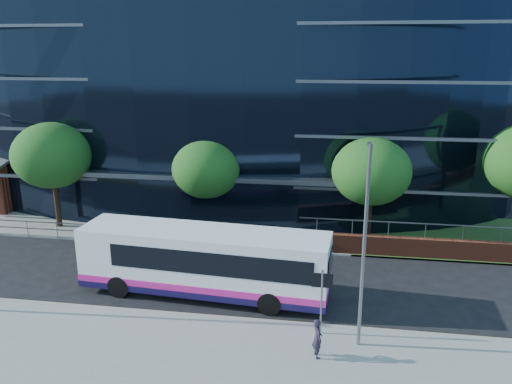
% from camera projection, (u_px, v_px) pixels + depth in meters
% --- Properties ---
extents(ground, '(200.00, 200.00, 0.00)m').
position_uv_depth(ground, '(222.00, 309.00, 22.68)').
color(ground, black).
rests_on(ground, ground).
extents(pavement_near, '(80.00, 8.00, 0.15)m').
position_uv_depth(pavement_near, '(191.00, 375.00, 17.90)').
color(pavement_near, gray).
rests_on(pavement_near, ground).
extents(kerb, '(80.00, 0.25, 0.16)m').
position_uv_depth(kerb, '(217.00, 318.00, 21.71)').
color(kerb, gray).
rests_on(kerb, ground).
extents(yellow_line_outer, '(80.00, 0.08, 0.01)m').
position_uv_depth(yellow_line_outer, '(218.00, 317.00, 21.92)').
color(yellow_line_outer, gold).
rests_on(yellow_line_outer, ground).
extents(yellow_line_inner, '(80.00, 0.08, 0.01)m').
position_uv_depth(yellow_line_inner, '(218.00, 316.00, 22.06)').
color(yellow_line_inner, gold).
rests_on(yellow_line_inner, ground).
extents(far_forecourt, '(50.00, 8.00, 0.10)m').
position_uv_depth(far_forecourt, '(171.00, 222.00, 34.00)').
color(far_forecourt, gray).
rests_on(far_forecourt, ground).
extents(glass_office, '(44.00, 23.10, 16.00)m').
position_uv_depth(glass_office, '(227.00, 93.00, 40.90)').
color(glass_office, black).
rests_on(glass_office, ground).
extents(guard_railings, '(24.00, 0.05, 1.10)m').
position_uv_depth(guard_railings, '(118.00, 230.00, 30.28)').
color(guard_railings, slate).
rests_on(guard_railings, ground).
extents(street_sign, '(0.85, 0.09, 2.80)m').
position_uv_depth(street_sign, '(322.00, 289.00, 19.92)').
color(street_sign, slate).
rests_on(street_sign, pavement_near).
extents(tree_far_a, '(4.95, 4.95, 6.98)m').
position_uv_depth(tree_far_a, '(52.00, 156.00, 31.81)').
color(tree_far_a, black).
rests_on(tree_far_a, ground).
extents(tree_far_b, '(4.29, 4.29, 6.05)m').
position_uv_depth(tree_far_b, '(206.00, 169.00, 31.00)').
color(tree_far_b, black).
rests_on(tree_far_b, ground).
extents(tree_far_c, '(4.62, 4.62, 6.51)m').
position_uv_depth(tree_far_c, '(371.00, 172.00, 28.97)').
color(tree_far_c, black).
rests_on(tree_far_c, ground).
extents(tree_dist_e, '(4.62, 4.62, 6.51)m').
position_uv_depth(tree_dist_e, '(507.00, 113.00, 55.96)').
color(tree_dist_e, black).
rests_on(tree_dist_e, ground).
extents(streetlight_east, '(0.15, 0.77, 8.00)m').
position_uv_depth(streetlight_east, '(364.00, 243.00, 18.52)').
color(streetlight_east, slate).
rests_on(streetlight_east, pavement_near).
extents(city_bus, '(12.07, 3.64, 3.22)m').
position_uv_depth(city_bus, '(206.00, 261.00, 23.59)').
color(city_bus, white).
rests_on(city_bus, ground).
extents(pedestrian, '(0.55, 0.66, 1.56)m').
position_uv_depth(pedestrian, '(317.00, 338.00, 18.68)').
color(pedestrian, '#251F2F').
rests_on(pedestrian, pavement_near).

